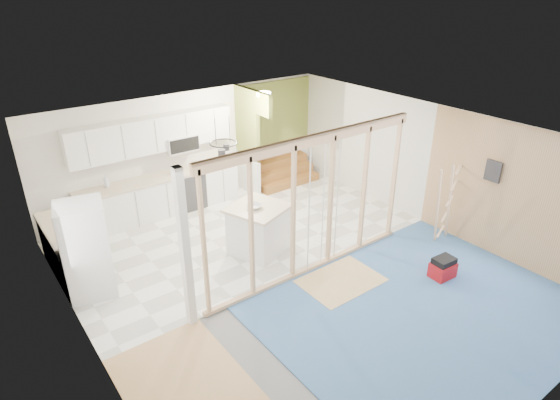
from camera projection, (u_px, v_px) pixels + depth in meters
room at (299, 211)px, 7.85m from camera, size 7.01×8.01×2.61m
floor_overlays at (299, 272)px, 8.49m from camera, size 7.00×8.00×0.03m
stud_frame at (289, 200)px, 7.61m from camera, size 4.66×0.14×2.60m
base_cabinets at (137, 209)px, 9.77m from camera, size 4.45×2.24×0.93m
upper_cabinets at (156, 135)px, 9.93m from camera, size 3.60×0.41×0.85m
green_partition at (270, 149)px, 11.75m from camera, size 2.25×1.51×2.60m
pot_rack at (223, 146)px, 8.75m from camera, size 0.52×0.52×0.72m
sheathing_panel at (522, 199)px, 8.29m from camera, size 0.02×4.00×2.60m
electrical_panel at (493, 171)px, 8.54m from camera, size 0.04×0.30×0.40m
ceiling_light at (264, 94)px, 10.24m from camera, size 0.32×0.32×0.08m
fridge at (87, 250)px, 7.61m from camera, size 0.87×0.85×1.67m
island at (258, 230)px, 8.95m from camera, size 1.27×1.27×0.98m
bowl at (255, 206)px, 8.68m from camera, size 0.37×0.37×0.07m
soap_bottle_a at (106, 181)px, 9.61m from camera, size 0.13×0.13×0.28m
soap_bottle_b at (174, 170)px, 10.27m from camera, size 0.10×0.10×0.17m
toolbox at (443, 268)px, 8.28m from camera, size 0.44×0.34×0.40m
ladder at (445, 203)px, 9.14m from camera, size 0.89×0.17×1.67m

